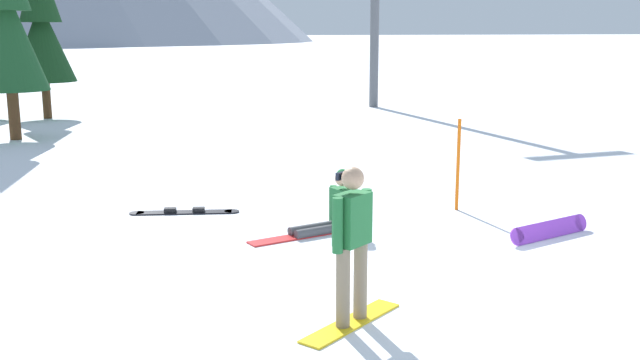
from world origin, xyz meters
TOP-DOWN VIEW (x-y plane):
  - ground_plane at (0.00, 0.00)m, footprint 800.00×800.00m
  - snowboarder_foreground at (-2.43, -0.62)m, footprint 1.42×1.03m
  - snowboarder_midground at (-1.28, 2.90)m, footprint 1.79×0.78m
  - loose_snowboard_near_right at (1.68, 1.44)m, footprint 1.71×0.53m
  - loose_snowboard_near_left at (-3.27, 4.88)m, footprint 1.88×0.76m
  - trail_marker_pole at (1.27, 3.47)m, footprint 0.06×0.06m
  - pine_tree_young at (-5.41, 20.44)m, footprint 2.18×2.18m
  - pine_tree_leaning at (-6.30, 15.25)m, footprint 2.10×2.10m

SIDE VIEW (x-z plane):
  - ground_plane at x=0.00m, z-range 0.00..0.00m
  - loose_snowboard_near_left at x=-3.27m, z-range -0.02..0.07m
  - loose_snowboard_near_right at x=1.68m, z-range 0.00..0.26m
  - snowboarder_midground at x=-1.28m, z-range -0.15..0.83m
  - trail_marker_pole at x=1.27m, z-range 0.00..1.60m
  - snowboarder_foreground at x=-2.43m, z-range 0.05..1.77m
  - pine_tree_young at x=-5.41m, z-range 0.27..6.17m
  - pine_tree_leaning at x=-6.30m, z-range 0.28..6.67m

